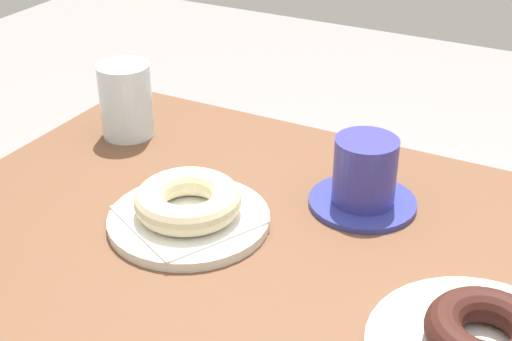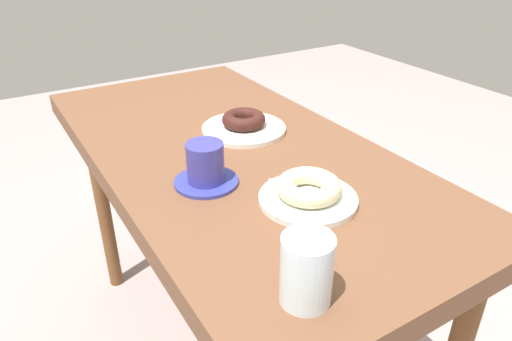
# 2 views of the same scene
# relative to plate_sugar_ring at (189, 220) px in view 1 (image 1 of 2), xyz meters

# --- Properties ---
(plate_sugar_ring) EXTENTS (0.19, 0.19, 0.01)m
(plate_sugar_ring) POSITION_rel_plate_sugar_ring_xyz_m (0.00, 0.00, 0.00)
(plate_sugar_ring) COLOR silver
(plate_sugar_ring) RESTS_ON table
(napkin_sugar_ring) EXTENTS (0.19, 0.19, 0.00)m
(napkin_sugar_ring) POSITION_rel_plate_sugar_ring_xyz_m (0.00, 0.00, 0.01)
(napkin_sugar_ring) COLOR white
(napkin_sugar_ring) RESTS_ON plate_sugar_ring
(donut_sugar_ring) EXTENTS (0.13, 0.13, 0.04)m
(donut_sugar_ring) POSITION_rel_plate_sugar_ring_xyz_m (0.00, 0.00, 0.03)
(donut_sugar_ring) COLOR beige
(donut_sugar_ring) RESTS_ON napkin_sugar_ring
(donut_chocolate_ring) EXTENTS (0.11, 0.11, 0.03)m
(donut_chocolate_ring) POSITION_rel_plate_sugar_ring_xyz_m (0.36, -0.06, 0.03)
(donut_chocolate_ring) COLOR #371813
(donut_chocolate_ring) RESTS_ON napkin_chocolate_ring
(water_glass) EXTENTS (0.08, 0.08, 0.11)m
(water_glass) POSITION_rel_plate_sugar_ring_xyz_m (-0.21, 0.16, 0.05)
(water_glass) COLOR silver
(water_glass) RESTS_ON table
(coffee_cup) EXTENTS (0.13, 0.13, 0.09)m
(coffee_cup) POSITION_rel_plate_sugar_ring_xyz_m (0.17, 0.14, 0.03)
(coffee_cup) COLOR navy
(coffee_cup) RESTS_ON table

